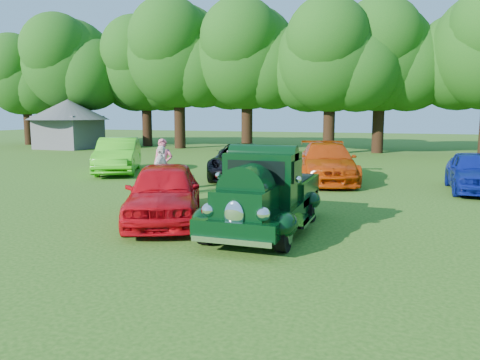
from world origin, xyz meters
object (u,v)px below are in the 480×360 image
(back_car_lime, at_px, (118,155))
(spectator_grey, at_px, (231,171))
(back_car_black, at_px, (241,161))
(spectator_pink, at_px, (163,165))
(gazebo, at_px, (68,118))
(hero_pickup, at_px, (266,196))
(spectator_white, at_px, (161,171))
(back_car_orange, at_px, (327,162))
(red_convertible, at_px, (164,192))
(back_car_blue, at_px, (475,172))

(back_car_lime, height_order, spectator_grey, back_car_lime)
(back_car_black, height_order, spectator_pink, spectator_pink)
(back_car_lime, xyz_separation_m, gazebo, (-12.67, 12.18, 1.58))
(hero_pickup, height_order, spectator_white, hero_pickup)
(spectator_pink, relative_size, gazebo, 0.30)
(back_car_black, height_order, back_car_orange, back_car_orange)
(hero_pickup, distance_m, spectator_white, 5.69)
(back_car_orange, relative_size, gazebo, 0.86)
(red_convertible, height_order, spectator_grey, red_convertible)
(back_car_orange, relative_size, spectator_white, 3.18)
(back_car_black, distance_m, gazebo, 22.36)
(red_convertible, distance_m, back_car_lime, 10.77)
(back_car_orange, distance_m, back_car_blue, 5.47)
(hero_pickup, bearing_deg, gazebo, 137.44)
(gazebo, bearing_deg, spectator_pink, -43.18)
(back_car_lime, relative_size, spectator_pink, 2.64)
(back_car_lime, height_order, back_car_orange, back_car_lime)
(red_convertible, distance_m, spectator_white, 3.80)
(red_convertible, relative_size, back_car_orange, 0.82)
(red_convertible, distance_m, back_car_blue, 11.38)
(spectator_white, bearing_deg, back_car_lime, 39.17)
(back_car_lime, bearing_deg, back_car_orange, -24.54)
(spectator_grey, bearing_deg, back_car_lime, -171.51)
(hero_pickup, relative_size, spectator_white, 2.81)
(spectator_pink, bearing_deg, spectator_grey, -8.13)
(back_car_black, bearing_deg, back_car_lime, 166.55)
(hero_pickup, bearing_deg, spectator_grey, 118.61)
(hero_pickup, bearing_deg, back_car_black, 112.68)
(back_car_blue, xyz_separation_m, spectator_grey, (-8.22, -2.93, 0.04))
(spectator_pink, bearing_deg, back_car_blue, -3.53)
(spectator_grey, bearing_deg, spectator_white, -106.17)
(red_convertible, xyz_separation_m, spectator_pink, (-2.36, 4.31, 0.18))
(spectator_white, height_order, gazebo, gazebo)
(red_convertible, height_order, spectator_white, spectator_white)
(back_car_blue, height_order, gazebo, gazebo)
(spectator_pink, bearing_deg, hero_pickup, -62.20)
(back_car_lime, bearing_deg, gazebo, 109.48)
(back_car_lime, xyz_separation_m, spectator_pink, (4.54, -3.96, 0.12))
(back_car_orange, height_order, back_car_blue, back_car_orange)
(back_car_lime, xyz_separation_m, back_car_orange, (9.76, 0.36, -0.03))
(back_car_lime, height_order, gazebo, gazebo)
(back_car_lime, relative_size, spectator_grey, 3.25)
(spectator_grey, distance_m, spectator_white, 2.51)
(hero_pickup, distance_m, back_car_lime, 12.71)
(back_car_orange, distance_m, spectator_pink, 6.78)
(hero_pickup, height_order, red_convertible, hero_pickup)
(spectator_grey, bearing_deg, red_convertible, -56.20)
(back_car_blue, height_order, spectator_grey, spectator_grey)
(back_car_black, height_order, spectator_grey, spectator_grey)
(red_convertible, distance_m, gazebo, 28.35)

